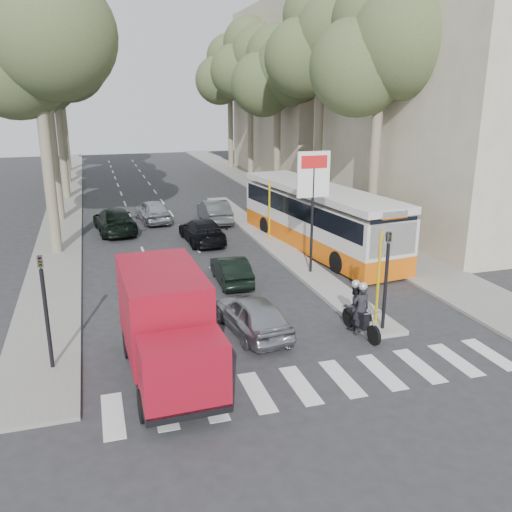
{
  "coord_description": "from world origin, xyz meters",
  "views": [
    {
      "loc": [
        -6.04,
        -16.75,
        8.01
      ],
      "look_at": [
        0.18,
        3.51,
        1.6
      ],
      "focal_mm": 38.0,
      "sensor_mm": 36.0,
      "label": 1
    }
  ],
  "objects": [
    {
      "name": "tree_r_a",
      "position": [
        9.13,
        10.11,
        10.38
      ],
      "size": [
        7.4,
        7.2,
        14.1
      ],
      "color": "#6B604C",
      "rests_on": "ground"
    },
    {
      "name": "city_bus",
      "position": [
        5.33,
        9.1,
        1.75
      ],
      "size": [
        4.3,
        12.89,
        3.33
      ],
      "rotation": [
        0.0,
        0.0,
        0.12
      ],
      "color": "#DC5D0C",
      "rests_on": "ground"
    },
    {
      "name": "tree_l_c",
      "position": [
        -7.77,
        28.11,
        10.04
      ],
      "size": [
        7.4,
        7.2,
        13.71
      ],
      "color": "#6B604C",
      "rests_on": "ground"
    },
    {
      "name": "ground",
      "position": [
        0.0,
        0.0,
        0.0
      ],
      "size": [
        120.0,
        120.0,
        0.0
      ],
      "primitive_type": "plane",
      "color": "#28282B",
      "rests_on": "ground"
    },
    {
      "name": "queue_car_e",
      "position": [
        -4.87,
        15.69,
        0.74
      ],
      "size": [
        2.57,
        5.27,
        1.48
      ],
      "primitive_type": "imported",
      "rotation": [
        0.0,
        0.0,
        3.24
      ],
      "color": "black",
      "rests_on": "ground"
    },
    {
      "name": "median_left",
      "position": [
        -8.0,
        28.0,
        0.06
      ],
      "size": [
        2.4,
        64.0,
        0.12
      ],
      "primitive_type": "cube",
      "color": "gray",
      "rests_on": "ground"
    },
    {
      "name": "queue_car_c",
      "position": [
        -2.36,
        17.82,
        0.73
      ],
      "size": [
        2.11,
        4.4,
        1.45
      ],
      "primitive_type": "imported",
      "rotation": [
        0.0,
        0.0,
        3.24
      ],
      "color": "#A9AAB1",
      "rests_on": "ground"
    },
    {
      "name": "dark_hatchback",
      "position": [
        -0.5,
        5.0,
        0.59
      ],
      "size": [
        1.36,
        3.61,
        1.18
      ],
      "primitive_type": "imported",
      "rotation": [
        0.0,
        0.0,
        3.11
      ],
      "color": "black",
      "rests_on": "ground"
    },
    {
      "name": "building_near",
      "position": [
        15.5,
        12.0,
        9.0
      ],
      "size": [
        11.0,
        18.0,
        18.0
      ],
      "primitive_type": "cube",
      "color": "beige",
      "rests_on": "ground"
    },
    {
      "name": "queue_car_d",
      "position": [
        1.38,
        16.55,
        0.73
      ],
      "size": [
        1.61,
        4.45,
        1.46
      ],
      "primitive_type": "imported",
      "rotation": [
        0.0,
        0.0,
        3.13
      ],
      "color": "#515559",
      "rests_on": "ground"
    },
    {
      "name": "building_far",
      "position": [
        15.5,
        34.0,
        8.0
      ],
      "size": [
        11.0,
        20.0,
        16.0
      ],
      "primitive_type": "cube",
      "color": "#B7A88E",
      "rests_on": "ground"
    },
    {
      "name": "tree_l_b",
      "position": [
        -7.97,
        20.11,
        11.07
      ],
      "size": [
        7.4,
        7.2,
        14.88
      ],
      "color": "#6B604C",
      "rests_on": "ground"
    },
    {
      "name": "traffic_light_left",
      "position": [
        -7.6,
        -1.0,
        2.49
      ],
      "size": [
        0.16,
        0.41,
        3.6
      ],
      "color": "black",
      "rests_on": "ground"
    },
    {
      "name": "tree_l_e",
      "position": [
        -7.97,
        44.11,
        10.73
      ],
      "size": [
        7.4,
        7.2,
        14.49
      ],
      "color": "#6B604C",
      "rests_on": "ground"
    },
    {
      "name": "silver_hatchback",
      "position": [
        -1.1,
        -0.23,
        0.69
      ],
      "size": [
        2.09,
        4.2,
        1.37
      ],
      "primitive_type": "imported",
      "rotation": [
        0.0,
        0.0,
        3.26
      ],
      "color": "#A0A2A8",
      "rests_on": "ground"
    },
    {
      "name": "tree_l_d",
      "position": [
        -7.87,
        36.11,
        11.76
      ],
      "size": [
        7.4,
        7.2,
        15.66
      ],
      "color": "#6B604C",
      "rests_on": "ground"
    },
    {
      "name": "traffic_island",
      "position": [
        3.25,
        11.0,
        0.08
      ],
      "size": [
        1.5,
        26.0,
        0.16
      ],
      "primitive_type": "cube",
      "color": "gray",
      "rests_on": "ground"
    },
    {
      "name": "red_truck",
      "position": [
        -4.31,
        -2.31,
        1.64
      ],
      "size": [
        2.39,
        5.88,
        3.11
      ],
      "rotation": [
        0.0,
        0.0,
        0.03
      ],
      "color": "black",
      "rests_on": "ground"
    },
    {
      "name": "traffic_light_island",
      "position": [
        3.25,
        -1.5,
        2.49
      ],
      "size": [
        0.16,
        0.41,
        3.6
      ],
      "color": "black",
      "rests_on": "ground"
    },
    {
      "name": "motorcycle",
      "position": [
        2.38,
        -1.26,
        0.88
      ],
      "size": [
        0.85,
        2.27,
        1.93
      ],
      "rotation": [
        0.0,
        0.0,
        0.09
      ],
      "color": "black",
      "rests_on": "ground"
    },
    {
      "name": "sidewalk_right",
      "position": [
        8.6,
        25.0,
        0.06
      ],
      "size": [
        3.2,
        70.0,
        0.12
      ],
      "primitive_type": "cube",
      "color": "gray",
      "rests_on": "ground"
    },
    {
      "name": "tree_l_a",
      "position": [
        -7.87,
        12.11,
        10.38
      ],
      "size": [
        7.4,
        7.2,
        14.1
      ],
      "color": "#6B604C",
      "rests_on": "ground"
    },
    {
      "name": "billboard",
      "position": [
        3.25,
        5.0,
        3.7
      ],
      "size": [
        1.5,
        12.1,
        5.6
      ],
      "color": "yellow",
      "rests_on": "ground"
    },
    {
      "name": "tree_r_e",
      "position": [
        9.23,
        42.11,
        10.38
      ],
      "size": [
        7.4,
        7.2,
        14.1
      ],
      "color": "#6B604C",
      "rests_on": "ground"
    },
    {
      "name": "queue_car_a",
      "position": [
        -3.5,
        6.0,
        0.63
      ],
      "size": [
        2.63,
        4.74,
        1.26
      ],
      "primitive_type": "imported",
      "rotation": [
        0.0,
        0.0,
        3.27
      ],
      "color": "#53575C",
      "rests_on": "ground"
    },
    {
      "name": "queue_car_b",
      "position": [
        -0.36,
        11.99,
        0.67
      ],
      "size": [
        2.1,
        4.72,
        1.35
      ],
      "primitive_type": "imported",
      "rotation": [
        0.0,
        0.0,
        3.19
      ],
      "color": "black",
      "rests_on": "ground"
    },
    {
      "name": "tree_r_d",
      "position": [
        9.13,
        34.11,
        11.07
      ],
      "size": [
        7.4,
        7.2,
        14.88
      ],
      "color": "#6B604C",
      "rests_on": "ground"
    },
    {
      "name": "tree_r_c",
      "position": [
        9.03,
        26.11,
        9.69
      ],
      "size": [
        7.4,
        7.2,
        13.32
      ],
      "color": "#6B604C",
      "rests_on": "ground"
    },
    {
      "name": "tree_r_b",
      "position": [
        9.23,
        18.11,
        11.42
      ],
      "size": [
        7.4,
        7.2,
        15.27
      ],
      "color": "#6B604C",
      "rests_on": "ground"
    },
    {
      "name": "pedestrian_near",
      "position": [
        9.04,
        8.68,
        1.08
      ],
      "size": [
        0.69,
        1.18,
        1.92
      ],
      "primitive_type": "imported",
      "rotation": [
        0.0,
        0.0,
        1.69
      ],
      "color": "#3D334D",
      "rests_on": "sidewalk_right"
    },
    {
      "name": "pedestrian_far",
      "position": [
        8.1,
        13.99,
        0.92
      ],
      "size": [
        1.06,
        0.52,
        1.6
      ],
      "primitive_type": "imported",
      "rotation": [
        0.0,
        0.0,
        3.21
      ],
      "color": "#706754",
      "rests_on": "sidewalk_right"
    }
  ]
}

